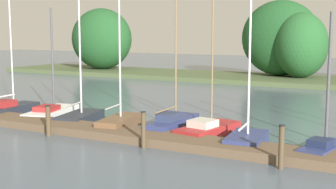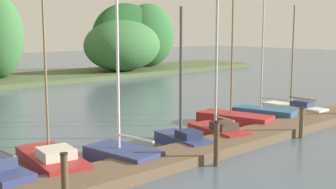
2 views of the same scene
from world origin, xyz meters
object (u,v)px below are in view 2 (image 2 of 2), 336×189
object	(u,v)px
sailboat_8	(217,129)
mooring_piling_2	(65,182)
sailboat_10	(262,113)
mooring_piling_3	(216,143)
sailboat_5	(51,159)
sailboat_11	(293,108)
mooring_piling_4	(302,122)
sailboat_7	(183,137)
sailboat_6	(121,153)
sailboat_9	(233,118)

from	to	relation	value
sailboat_8	mooring_piling_2	distance (m)	8.80
sailboat_10	mooring_piling_3	distance (m)	8.01
sailboat_5	sailboat_11	bearing A→B (deg)	-81.72
mooring_piling_2	mooring_piling_4	size ratio (longest dim) A/B	1.14
sailboat_7	sailboat_11	distance (m)	9.01
sailboat_7	mooring_piling_2	xyz separation A→B (m)	(-6.44, -2.37, 0.38)
sailboat_8	sailboat_10	size ratio (longest dim) A/B	0.85
sailboat_11	mooring_piling_2	bearing A→B (deg)	104.45
sailboat_6	mooring_piling_2	bearing A→B (deg)	116.75
sailboat_8	sailboat_6	bearing A→B (deg)	102.13
sailboat_9	mooring_piling_3	distance (m)	6.47
sailboat_9	sailboat_11	bearing A→B (deg)	-107.53
sailboat_7	sailboat_11	xyz separation A→B (m)	(8.98, 0.75, -0.04)
sailboat_10	sailboat_11	size ratio (longest dim) A/B	1.25
sailboat_6	mooring_piling_2	xyz separation A→B (m)	(-3.46, -2.33, 0.42)
sailboat_5	sailboat_9	xyz separation A→B (m)	(9.45, 0.20, 0.01)
sailboat_9	sailboat_10	size ratio (longest dim) A/B	1.05
sailboat_5	sailboat_6	size ratio (longest dim) A/B	1.06
sailboat_6	mooring_piling_3	xyz separation A→B (m)	(2.04, -2.48, 0.44)
sailboat_9	mooring_piling_2	size ratio (longest dim) A/B	5.06
sailboat_9	mooring_piling_4	xyz separation A→B (m)	(0.10, -3.52, 0.32)
sailboat_7	sailboat_8	distance (m)	2.03
mooring_piling_3	sailboat_6	bearing A→B (deg)	129.37
mooring_piling_3	sailboat_11	bearing A→B (deg)	18.25
sailboat_6	sailboat_7	bearing A→B (deg)	-96.34
sailboat_9	mooring_piling_4	world-z (taller)	sailboat_9
sailboat_11	mooring_piling_2	size ratio (longest dim) A/B	3.85
sailboat_7	mooring_piling_4	size ratio (longest dim) A/B	4.10
mooring_piling_2	sailboat_10	bearing A→B (deg)	14.09
mooring_piling_2	mooring_piling_4	world-z (taller)	mooring_piling_2
mooring_piling_2	sailboat_8	bearing A→B (deg)	15.68
sailboat_10	sailboat_11	world-z (taller)	sailboat_10
mooring_piling_2	mooring_piling_4	xyz separation A→B (m)	(10.93, -0.03, -0.09)
sailboat_6	sailboat_8	distance (m)	5.00
sailboat_8	sailboat_10	distance (m)	4.38
sailboat_6	sailboat_11	world-z (taller)	sailboat_6
sailboat_9	mooring_piling_3	bearing A→B (deg)	111.48
mooring_piling_2	mooring_piling_3	xyz separation A→B (m)	(5.50, -0.15, 0.02)
sailboat_8	mooring_piling_2	world-z (taller)	sailboat_8
sailboat_5	sailboat_9	world-z (taller)	sailboat_9
sailboat_7	sailboat_11	bearing A→B (deg)	-74.88
sailboat_10	mooring_piling_4	world-z (taller)	sailboat_10
sailboat_9	sailboat_11	size ratio (longest dim) A/B	1.32
sailboat_9	mooring_piling_4	size ratio (longest dim) A/B	5.77
sailboat_9	sailboat_8	bearing A→B (deg)	102.34
sailboat_7	sailboat_5	bearing A→B (deg)	90.02
sailboat_10	sailboat_11	bearing A→B (deg)	-105.54
mooring_piling_2	sailboat_7	bearing A→B (deg)	20.21
mooring_piling_3	sailboat_8	bearing A→B (deg)	40.47
sailboat_7	mooring_piling_4	xyz separation A→B (m)	(4.49, -2.40, 0.29)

